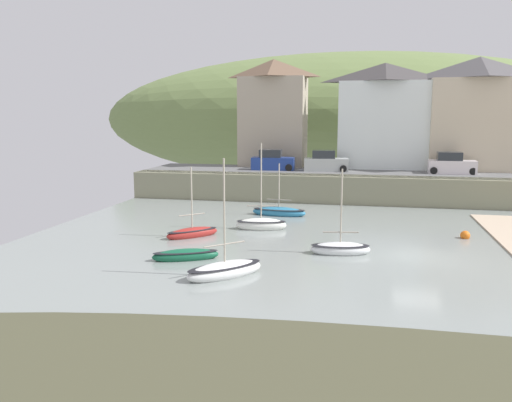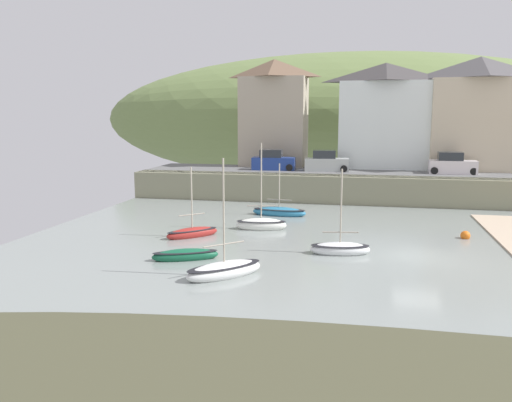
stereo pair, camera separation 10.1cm
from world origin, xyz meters
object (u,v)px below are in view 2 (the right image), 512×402
object	(u,v)px
waterfront_building_right	(478,113)
parked_car_by_wall	(326,162)
waterfront_building_left	(274,112)
parked_car_near_slipway	(273,161)
fishing_boat_green	(261,224)
sailboat_tall_mast	(340,249)
motorboat_with_cabin	(185,255)
sailboat_blue_trim	(224,270)
dinghy_open_wooden	(279,212)
parked_car_end_of_row	(452,165)
sailboat_white_hull	(192,233)
waterfront_building_centre	(384,115)
mooring_buoy	(465,236)

from	to	relation	value
waterfront_building_right	parked_car_by_wall	xyz separation A→B (m)	(-14.02, -4.50, -4.61)
waterfront_building_left	waterfront_building_right	world-z (taller)	waterfront_building_left
parked_car_near_slipway	waterfront_building_left	bearing A→B (deg)	95.97
fishing_boat_green	sailboat_tall_mast	bearing A→B (deg)	-52.87
motorboat_with_cabin	fishing_boat_green	bearing A→B (deg)	49.39
waterfront_building_right	fishing_boat_green	distance (m)	27.52
sailboat_tall_mast	parked_car_near_slipway	xyz separation A→B (m)	(-7.59, 21.04, 2.92)
sailboat_blue_trim	motorboat_with_cabin	world-z (taller)	sailboat_blue_trim
waterfront_building_left	dinghy_open_wooden	size ratio (longest dim) A/B	2.54
parked_car_end_of_row	sailboat_white_hull	bearing A→B (deg)	-132.01
sailboat_blue_trim	dinghy_open_wooden	bearing A→B (deg)	44.77
waterfront_building_right	parked_car_by_wall	size ratio (longest dim) A/B	2.53
waterfront_building_centre	parked_car_near_slipway	bearing A→B (deg)	-156.62
waterfront_building_centre	sailboat_blue_trim	distance (m)	32.73
parked_car_near_slipway	mooring_buoy	distance (m)	21.98
parked_car_near_slipway	mooring_buoy	xyz separation A→B (m)	(15.06, -15.73, -3.02)
motorboat_with_cabin	sailboat_blue_trim	bearing A→B (deg)	-64.38
sailboat_blue_trim	parked_car_end_of_row	bearing A→B (deg)	16.82
sailboat_white_hull	mooring_buoy	bearing A→B (deg)	-33.76
sailboat_tall_mast	motorboat_with_cabin	size ratio (longest dim) A/B	1.37
sailboat_blue_trim	sailboat_white_hull	size ratio (longest dim) A/B	1.27
sailboat_tall_mast	mooring_buoy	bearing A→B (deg)	26.00
fishing_boat_green	motorboat_with_cabin	distance (m)	8.61
fishing_boat_green	sailboat_white_hull	distance (m)	4.94
waterfront_building_left	parked_car_near_slipway	bearing A→B (deg)	-80.78
motorboat_with_cabin	dinghy_open_wooden	world-z (taller)	dinghy_open_wooden
fishing_boat_green	sailboat_white_hull	world-z (taller)	fishing_boat_green
sailboat_tall_mast	waterfront_building_right	bearing A→B (deg)	56.28
parked_car_end_of_row	mooring_buoy	bearing A→B (deg)	-92.97
waterfront_building_right	parked_car_near_slipway	bearing A→B (deg)	-166.75
sailboat_blue_trim	parked_car_by_wall	bearing A→B (deg)	38.92
parked_car_by_wall	sailboat_tall_mast	bearing A→B (deg)	-88.15
sailboat_tall_mast	sailboat_white_hull	world-z (taller)	sailboat_tall_mast
fishing_boat_green	parked_car_by_wall	bearing A→B (deg)	69.82
motorboat_with_cabin	sailboat_white_hull	xyz separation A→B (m)	(-1.36, 5.11, 0.04)
parked_car_near_slipway	parked_car_by_wall	size ratio (longest dim) A/B	0.99
motorboat_with_cabin	sailboat_tall_mast	bearing A→B (deg)	-3.82
waterfront_building_left	parked_car_end_of_row	size ratio (longest dim) A/B	2.62
waterfront_building_left	sailboat_white_hull	world-z (taller)	waterfront_building_left
sailboat_tall_mast	parked_car_end_of_row	distance (m)	22.99
waterfront_building_left	fishing_boat_green	xyz separation A→B (m)	(2.77, -20.24, -7.59)
dinghy_open_wooden	sailboat_white_hull	world-z (taller)	sailboat_white_hull
motorboat_with_cabin	dinghy_open_wooden	distance (m)	13.71
dinghy_open_wooden	parked_car_end_of_row	world-z (taller)	parked_car_end_of_row
dinghy_open_wooden	parked_car_by_wall	bearing A→B (deg)	80.49
sailboat_tall_mast	fishing_boat_green	size ratio (longest dim) A/B	0.82
mooring_buoy	dinghy_open_wooden	bearing A→B (deg)	157.84
sailboat_blue_trim	waterfront_building_right	bearing A→B (deg)	16.33
mooring_buoy	sailboat_white_hull	bearing A→B (deg)	-169.38
waterfront_building_centre	sailboat_tall_mast	xyz separation A→B (m)	(-2.82, -25.54, -7.33)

